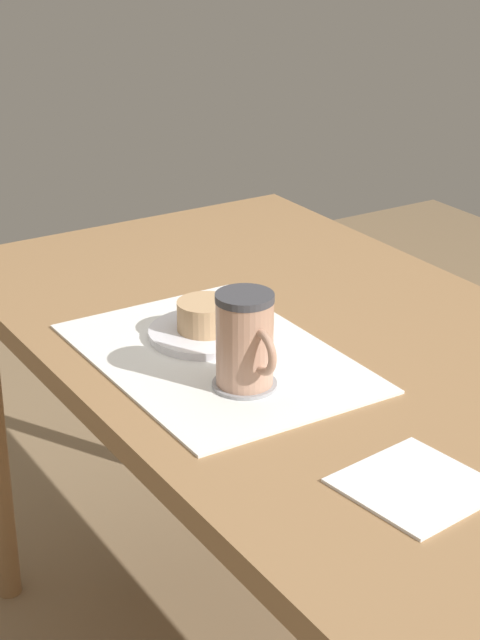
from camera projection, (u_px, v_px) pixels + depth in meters
dining_table at (324, 396)px, 1.56m from camera, size 1.36×0.72×0.71m
placemat at (216, 357)px, 1.50m from camera, size 0.45×0.31×0.00m
pastry_plate at (206, 333)px, 1.56m from camera, size 0.17×0.17×0.01m
pastry at (206, 315)px, 1.55m from camera, size 0.08×0.08×0.04m
coffee_coaster at (245, 384)px, 1.42m from camera, size 0.09×0.09×0.00m
coffee_mug at (246, 340)px, 1.39m from camera, size 0.11×0.08×0.13m
paper_napkin at (416, 486)px, 1.20m from camera, size 0.17×0.17×0.00m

